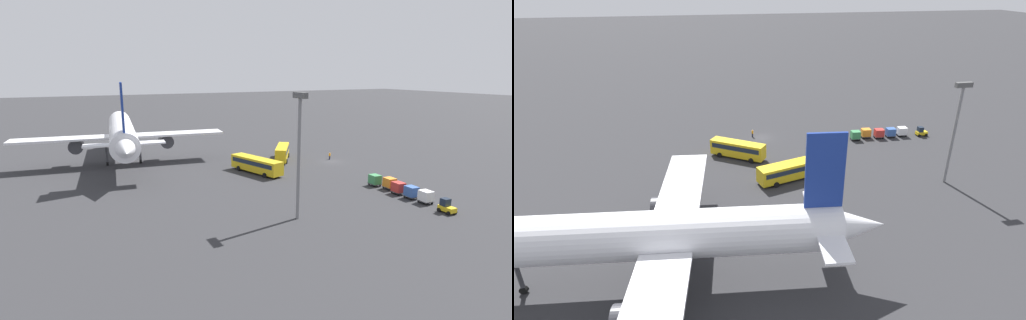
% 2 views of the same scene
% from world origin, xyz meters
% --- Properties ---
extents(ground_plane, '(600.00, 600.00, 0.00)m').
position_xyz_m(ground_plane, '(0.00, 0.00, 0.00)').
color(ground_plane, '#2D2D30').
extents(airplane, '(52.26, 44.87, 18.53)m').
position_xyz_m(airplane, '(19.36, 43.39, 6.97)').
color(airplane, silver).
rests_on(airplane, ground).
extents(shuttle_bus_near, '(10.60, 8.28, 3.35)m').
position_xyz_m(shuttle_bus_near, '(6.32, 9.49, 2.00)').
color(shuttle_bus_near, gold).
rests_on(shuttle_bus_near, ground).
extents(shuttle_bus_far, '(13.10, 6.40, 3.16)m').
position_xyz_m(shuttle_bus_far, '(-2.04, 20.30, 1.90)').
color(shuttle_bus_far, gold).
rests_on(shuttle_bus_far, ground).
extents(baggage_tug, '(2.42, 1.66, 2.10)m').
position_xyz_m(baggage_tug, '(-35.48, 5.49, 0.94)').
color(baggage_tug, gold).
rests_on(baggage_tug, ground).
extents(worker_person, '(0.38, 0.38, 1.74)m').
position_xyz_m(worker_person, '(1.85, -0.87, 0.87)').
color(worker_person, '#1E1E2D').
rests_on(worker_person, ground).
extents(cargo_cart_white, '(2.09, 1.80, 2.06)m').
position_xyz_m(cargo_cart_white, '(-31.12, 4.84, 1.19)').
color(cargo_cart_white, '#38383D').
rests_on(cargo_cart_white, ground).
extents(cargo_cart_blue, '(2.09, 1.80, 2.06)m').
position_xyz_m(cargo_cart_blue, '(-28.34, 4.98, 1.19)').
color(cargo_cart_blue, '#38383D').
rests_on(cargo_cart_blue, ground).
extents(cargo_cart_red, '(2.09, 1.80, 2.06)m').
position_xyz_m(cargo_cart_red, '(-25.56, 5.03, 1.19)').
color(cargo_cart_red, '#38383D').
rests_on(cargo_cart_red, ground).
extents(cargo_cart_orange, '(2.09, 1.80, 2.06)m').
position_xyz_m(cargo_cart_orange, '(-22.77, 4.29, 1.19)').
color(cargo_cart_orange, '#38383D').
rests_on(cargo_cart_orange, ground).
extents(cargo_cart_green, '(2.09, 1.80, 2.06)m').
position_xyz_m(cargo_cart_green, '(-19.99, 5.13, 1.19)').
color(cargo_cart_green, '#38383D').
rests_on(cargo_cart_green, ground).
extents(light_pole, '(2.80, 0.70, 17.67)m').
position_xyz_m(light_pole, '(-27.90, 26.48, 10.83)').
color(light_pole, slate).
rests_on(light_pole, ground).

